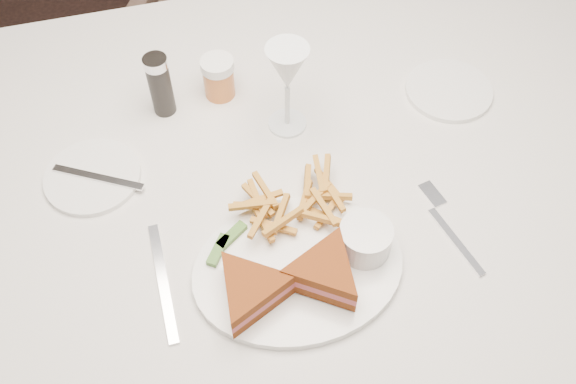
% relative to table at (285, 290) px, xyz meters
% --- Properties ---
extents(ground, '(5.00, 5.00, 0.00)m').
position_rel_table_xyz_m(ground, '(0.13, -0.01, -0.38)').
color(ground, black).
rests_on(ground, ground).
extents(table, '(1.73, 1.27, 0.75)m').
position_rel_table_xyz_m(table, '(0.00, 0.00, 0.00)').
color(table, silver).
rests_on(table, ground).
extents(chair_far, '(0.82, 0.80, 0.67)m').
position_rel_table_xyz_m(chair_far, '(0.09, 0.88, -0.04)').
color(chair_far, '#49362D').
rests_on(chair_far, ground).
extents(table_setting, '(0.81, 0.56, 0.18)m').
position_rel_table_xyz_m(table_setting, '(-0.00, -0.06, 0.41)').
color(table_setting, white).
rests_on(table_setting, table).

